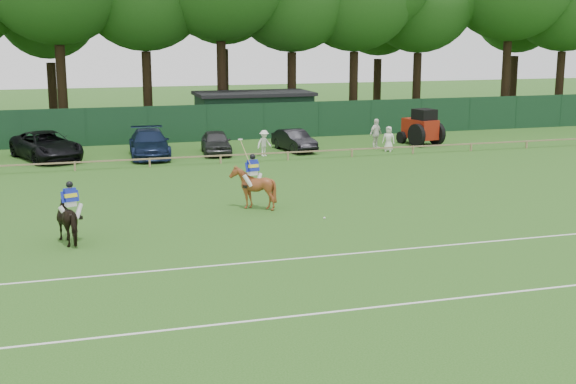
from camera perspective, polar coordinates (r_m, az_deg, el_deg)
name	(u,v)px	position (r m, az deg, el deg)	size (l,w,h in m)	color
ground	(299,250)	(26.67, 0.83, -4.29)	(160.00, 160.00, 0.00)	#1E4C14
horse_dark	(72,220)	(28.40, -15.74, -1.98)	(0.90, 1.99, 1.68)	black
horse_chestnut	(253,188)	(32.53, -2.62, 0.33)	(1.47, 1.66, 1.83)	brown
suv_black	(47,146)	(47.12, -17.46, 3.29)	(2.72, 5.89, 1.64)	black
sedan_navy	(149,143)	(46.63, -10.24, 3.56)	(2.27, 5.59, 1.62)	#131F3E
hatch_grey	(216,142)	(47.29, -5.35, 3.69)	(1.69, 4.19, 1.43)	#323335
estate_black	(294,140)	(48.27, 0.47, 3.85)	(1.40, 4.02, 1.32)	black
spectator_left	(264,143)	(46.22, -1.78, 3.63)	(1.01, 0.58, 1.57)	silver
spectator_mid	(376,134)	(49.32, 6.52, 4.30)	(1.13, 0.47, 1.93)	white
spectator_right	(389,139)	(48.42, 7.46, 3.92)	(0.77, 0.50, 1.57)	white
rider_dark	(70,199)	(28.22, -15.82, -0.51)	(0.92, 0.52, 1.41)	silver
rider_chestnut	(253,169)	(32.37, -2.63, 1.71)	(0.97, 0.52, 2.05)	silver
polo_ball	(324,218)	(30.92, 2.72, -1.93)	(0.09, 0.09, 0.09)	silver
pitch_lines	(334,280)	(23.50, 3.42, -6.55)	(60.00, 5.10, 0.01)	silver
pitch_rail	(203,156)	(43.68, -6.31, 2.63)	(62.10, 0.10, 0.50)	#997F5B
perimeter_fence	(178,124)	(52.36, -8.14, 5.01)	(92.08, 0.08, 2.50)	#14351E
utility_shed	(254,112)	(56.43, -2.55, 5.91)	(8.40, 4.40, 3.04)	#14331E
tree_row	(188,127)	(60.66, -7.39, 4.78)	(96.00, 12.00, 21.00)	#26561C
tractor	(422,128)	(51.58, 9.86, 4.71)	(2.47, 3.17, 2.37)	maroon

